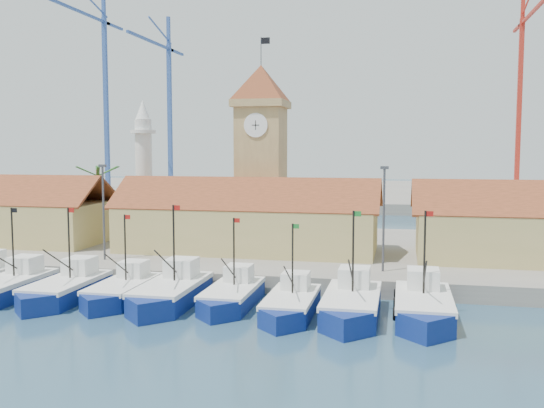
# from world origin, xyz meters

# --- Properties ---
(ground) EXTENTS (400.00, 400.00, 0.00)m
(ground) POSITION_xyz_m (0.00, 0.00, 0.00)
(ground) COLOR navy
(ground) RESTS_ON ground
(quay) EXTENTS (140.00, 32.00, 1.50)m
(quay) POSITION_xyz_m (0.00, 24.00, 0.75)
(quay) COLOR gray
(quay) RESTS_ON ground
(terminal) EXTENTS (240.00, 80.00, 2.00)m
(terminal) POSITION_xyz_m (0.00, 110.00, 1.00)
(terminal) COLOR gray
(terminal) RESTS_ON ground
(boat_2) EXTENTS (3.69, 10.11, 7.65)m
(boat_2) POSITION_xyz_m (-15.46, 2.20, 0.79)
(boat_2) COLOR navy
(boat_2) RESTS_ON ground
(boat_3) EXTENTS (3.74, 10.24, 7.75)m
(boat_3) POSITION_xyz_m (-10.51, 2.39, 0.80)
(boat_3) COLOR navy
(boat_3) RESTS_ON ground
(boat_4) EXTENTS (3.47, 9.51, 7.19)m
(boat_4) POSITION_xyz_m (-5.99, 3.12, 0.74)
(boat_4) COLOR navy
(boat_4) RESTS_ON ground
(boat_5) EXTENTS (3.91, 10.71, 8.11)m
(boat_5) POSITION_xyz_m (-1.81, 2.85, 0.84)
(boat_5) COLOR navy
(boat_5) RESTS_ON ground
(boat_6) EXTENTS (3.43, 9.40, 7.11)m
(boat_6) POSITION_xyz_m (2.91, 3.40, 0.73)
(boat_6) COLOR navy
(boat_6) RESTS_ON ground
(boat_7) EXTENTS (3.37, 9.22, 6.98)m
(boat_7) POSITION_xyz_m (7.78, 1.86, 0.72)
(boat_7) COLOR navy
(boat_7) RESTS_ON ground
(boat_8) EXTENTS (3.87, 10.59, 8.02)m
(boat_8) POSITION_xyz_m (12.12, 2.24, 0.83)
(boat_8) COLOR navy
(boat_8) RESTS_ON ground
(boat_9) EXTENTS (3.90, 10.69, 8.09)m
(boat_9) POSITION_xyz_m (17.13, 2.65, 0.84)
(boat_9) COLOR navy
(boat_9) RESTS_ON ground
(hall_center) EXTENTS (27.04, 10.13, 7.61)m
(hall_center) POSITION_xyz_m (0.00, 20.00, 3.99)
(hall_center) COLOR tan
(hall_center) RESTS_ON quay
(clock_tower) EXTENTS (5.80, 5.80, 22.70)m
(clock_tower) POSITION_xyz_m (0.00, 26.00, 11.96)
(clock_tower) COLOR tan
(clock_tower) RESTS_ON quay
(minaret) EXTENTS (3.00, 3.00, 16.30)m
(minaret) POSITION_xyz_m (-15.00, 28.00, 9.73)
(minaret) COLOR silver
(minaret) RESTS_ON quay
(palm_tree) EXTENTS (5.60, 5.03, 8.39)m
(palm_tree) POSITION_xyz_m (-20.00, 26.00, 6.25)
(palm_tree) COLOR brown
(palm_tree) RESTS_ON quay
(lamp_posts) EXTENTS (80.70, 0.25, 9.03)m
(lamp_posts) POSITION_xyz_m (0.50, 12.00, 6.48)
(lamp_posts) COLOR #3F3F44
(lamp_posts) RESTS_ON quay
(crane_blue_far) EXTENTS (1.00, 34.51, 49.43)m
(crane_blue_far) POSITION_xyz_m (-58.00, 100.53, 29.54)
(crane_blue_far) COLOR #315298
(crane_blue_far) RESTS_ON terminal
(crane_blue_near) EXTENTS (1.00, 33.85, 43.26)m
(crane_blue_near) POSITION_xyz_m (-43.34, 106.46, 26.11)
(crane_blue_near) COLOR #315298
(crane_blue_near) RESTS_ON terminal
(crane_red_right) EXTENTS (1.00, 35.69, 45.57)m
(crane_red_right) POSITION_xyz_m (40.77, 103.26, 27.54)
(crane_red_right) COLOR red
(crane_red_right) RESTS_ON terminal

